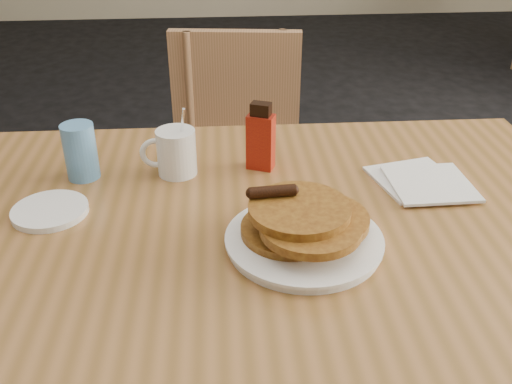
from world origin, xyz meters
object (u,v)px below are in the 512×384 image
at_px(pancake_plate, 304,230).
at_px(syrup_bottle, 261,139).
at_px(blue_tumbler, 80,151).
at_px(main_table, 265,236).
at_px(coffee_mug, 175,151).
at_px(chair_main_far, 238,153).

distance_m(pancake_plate, syrup_bottle, 0.30).
height_order(pancake_plate, blue_tumbler, blue_tumbler).
xyz_separation_m(main_table, syrup_bottle, (0.01, 0.20, 0.11)).
height_order(pancake_plate, coffee_mug, coffee_mug).
bearing_deg(syrup_bottle, main_table, -70.61).
xyz_separation_m(syrup_bottle, blue_tumbler, (-0.37, -0.01, -0.01)).
bearing_deg(blue_tumbler, coffee_mug, 0.14).
relative_size(main_table, syrup_bottle, 9.26).
xyz_separation_m(main_table, chair_main_far, (-0.01, 0.73, -0.18)).
bearing_deg(syrup_bottle, blue_tumbler, -156.21).
relative_size(coffee_mug, blue_tumbler, 1.31).
relative_size(pancake_plate, coffee_mug, 1.77).
xyz_separation_m(pancake_plate, syrup_bottle, (-0.05, 0.30, 0.04)).
bearing_deg(chair_main_far, main_table, -82.09).
height_order(main_table, pancake_plate, pancake_plate).
relative_size(chair_main_far, pancake_plate, 3.30).
bearing_deg(blue_tumbler, chair_main_far, 57.09).
distance_m(pancake_plate, blue_tumbler, 0.50).
distance_m(coffee_mug, blue_tumbler, 0.19).
bearing_deg(blue_tumbler, main_table, -28.07).
relative_size(main_table, coffee_mug, 8.89).
height_order(pancake_plate, syrup_bottle, syrup_bottle).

